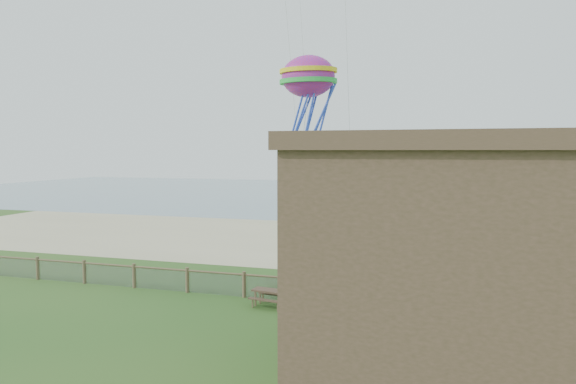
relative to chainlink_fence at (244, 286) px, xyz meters
name	(u,v)px	position (x,y,z in m)	size (l,w,h in m)	color
ground	(184,342)	(0.00, -6.00, -0.55)	(160.00, 160.00, 0.00)	#26521C
sand_beach	(320,241)	(0.00, 16.00, -0.55)	(72.00, 20.00, 0.02)	tan
ocean	(382,195)	(0.00, 60.00, -0.55)	(160.00, 68.00, 0.02)	slate
chainlink_fence	(244,286)	(0.00, 0.00, 0.00)	(36.20, 0.20, 1.25)	brown
motel_deck	(549,325)	(13.00, -1.00, -0.30)	(15.00, 2.00, 0.50)	brown
picnic_table	(270,299)	(1.64, -1.00, -0.21)	(1.61, 1.22, 0.68)	brown
octopus_kite	(308,108)	(1.67, 5.70, 8.83)	(3.29, 2.32, 6.77)	#FF283B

